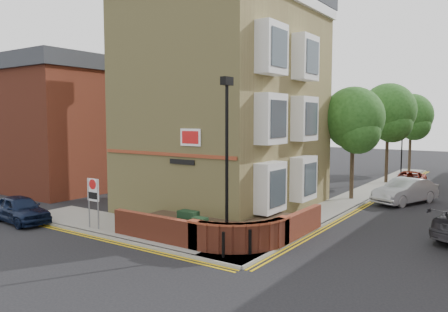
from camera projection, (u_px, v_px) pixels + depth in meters
ground at (172, 253)px, 16.00m from camera, size 120.00×120.00×0.00m
pavement_corner at (135, 229)px, 19.20m from camera, size 13.00×3.00×0.12m
pavement_main at (361, 194)px, 27.99m from camera, size 2.00×32.00×0.12m
kerb_side at (108, 237)px, 17.97m from camera, size 13.00×0.15×0.12m
kerb_main_near at (377, 196)px, 27.43m from camera, size 0.15×32.00×0.12m
yellow_lines_side at (103, 240)px, 17.77m from camera, size 13.00×0.28×0.01m
yellow_lines_main at (381, 197)px, 27.29m from camera, size 0.28×32.00×0.01m
corner_building at (230, 94)px, 23.63m from camera, size 8.95×10.40×13.60m
garden_wall at (212, 238)px, 18.05m from camera, size 6.80×6.00×1.20m
lamppost at (227, 163)px, 15.79m from camera, size 0.25×0.50×6.30m
utility_cabinet_large at (188, 226)px, 17.17m from camera, size 0.80×0.45×1.20m
utility_cabinet_small at (200, 232)px, 16.48m from camera, size 0.55×0.40×1.10m
bollard_near at (223, 245)px, 15.15m from camera, size 0.11×0.11×0.90m
bollard_far at (250, 242)px, 15.47m from camera, size 0.11×0.11×0.90m
zone_sign at (93, 194)px, 19.09m from camera, size 0.72×0.07×2.20m
side_building at (86, 124)px, 30.64m from camera, size 6.40×10.40×9.00m
tree_near at (353, 122)px, 25.98m from camera, size 3.64×3.65×6.70m
tree_mid at (388, 115)px, 32.50m from camera, size 4.03×4.03×7.42m
tree_far at (411, 118)px, 39.09m from camera, size 3.81×3.81×7.00m
traffic_light_assembly at (402, 145)px, 34.91m from camera, size 0.20×0.16×4.20m
navy_hatchback at (20, 209)px, 20.69m from camera, size 3.90×1.85×1.29m
silver_car_near at (405, 191)px, 25.30m from camera, size 3.09×4.66×1.45m
red_car_main at (409, 180)px, 30.78m from camera, size 2.28×4.40×1.18m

